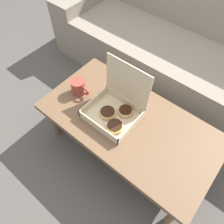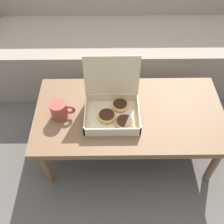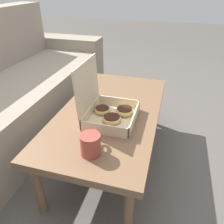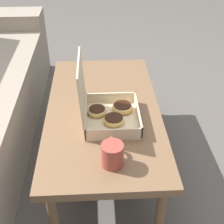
# 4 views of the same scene
# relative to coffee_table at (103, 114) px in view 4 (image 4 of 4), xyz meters

# --- Properties ---
(ground_plane) EXTENTS (12.00, 12.00, 0.00)m
(ground_plane) POSITION_rel_coffee_table_xyz_m (0.00, 0.10, -0.34)
(ground_plane) COLOR #514C47
(coffee_table) EXTENTS (1.11, 0.58, 0.38)m
(coffee_table) POSITION_rel_coffee_table_xyz_m (0.00, 0.00, 0.00)
(coffee_table) COLOR brown
(coffee_table) RESTS_ON ground_plane
(pastry_box) EXTENTS (0.31, 0.28, 0.33)m
(pastry_box) POSITION_rel_coffee_table_xyz_m (-0.09, -0.01, 0.10)
(pastry_box) COLOR beige
(pastry_box) RESTS_ON coffee_table
(coffee_mug) EXTENTS (0.14, 0.09, 0.10)m
(coffee_mug) POSITION_rel_coffee_table_xyz_m (-0.40, -0.03, 0.09)
(coffee_mug) COLOR #993D33
(coffee_mug) RESTS_ON coffee_table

